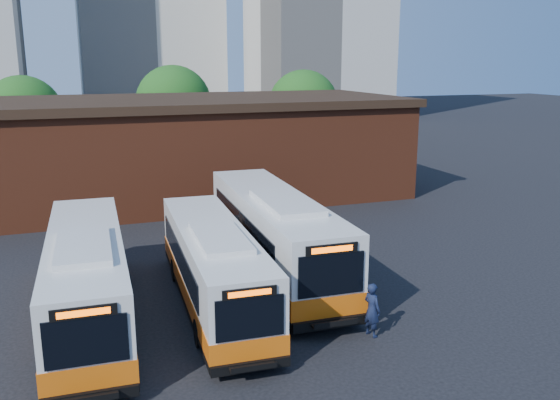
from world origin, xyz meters
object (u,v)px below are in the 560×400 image
object	(u,v)px
bus_west	(87,281)
transit_worker	(372,310)
bus_midwest	(214,269)
bus_mideast	(275,236)

from	to	relation	value
bus_west	transit_worker	bearing A→B (deg)	-24.46
bus_midwest	bus_west	bearing A→B (deg)	-179.09
bus_west	bus_mideast	xyz separation A→B (m)	(7.57, 2.33, 0.13)
bus_midwest	bus_mideast	xyz separation A→B (m)	(3.20, 2.47, 0.20)
bus_midwest	transit_worker	size ratio (longest dim) A/B	6.29
bus_mideast	transit_worker	xyz separation A→B (m)	(1.04, -6.62, -0.69)
bus_west	bus_mideast	bearing A→B (deg)	19.11
bus_west	transit_worker	size ratio (longest dim) A/B	6.61
bus_midwest	transit_worker	xyz separation A→B (m)	(4.24, -4.15, -0.49)
bus_west	transit_worker	world-z (taller)	bus_west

